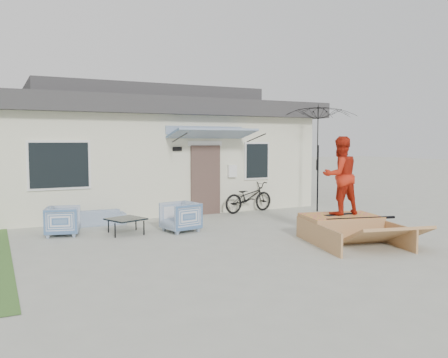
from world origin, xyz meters
name	(u,v)px	position (x,y,z in m)	size (l,w,h in m)	color
ground	(249,247)	(0.00, 0.00, 0.00)	(90.00, 90.00, 0.00)	#A0A295
house	(140,149)	(0.00, 7.99, 1.94)	(10.80, 8.49, 4.10)	beige
loveseat	(97,214)	(-2.32, 4.13, 0.28)	(1.46, 0.43, 0.57)	#355B8E
armchair_left	(63,219)	(-3.32, 3.06, 0.38)	(0.74, 0.70, 0.76)	#355B8E
armchair_right	(180,215)	(-0.67, 2.26, 0.40)	(0.78, 0.73, 0.81)	#355B8E
coffee_table	(126,226)	(-1.95, 2.58, 0.19)	(0.77, 0.77, 0.38)	black
bicycle	(249,194)	(2.39, 4.26, 0.58)	(0.63, 1.80, 1.15)	black
patio_umbrella	(318,156)	(4.41, 3.40, 1.75)	(2.86, 2.74, 2.20)	black
skate_ramp	(340,227)	(2.26, -0.20, 0.27)	(1.63, 2.18, 0.54)	#A57547
skateboard	(339,214)	(2.27, -0.14, 0.57)	(0.76, 0.19, 0.05)	black
skater	(340,174)	(2.27, -0.14, 1.48)	(0.87, 0.67, 1.77)	#B22310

